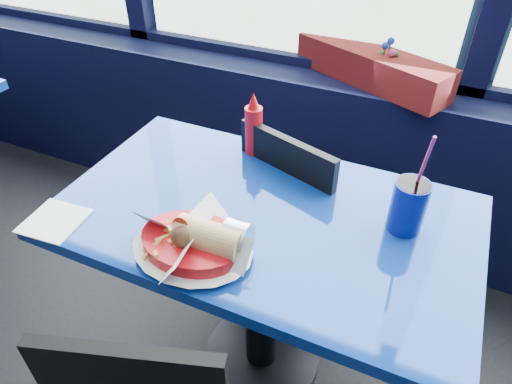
% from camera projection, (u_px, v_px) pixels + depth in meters
% --- Properties ---
extents(window_sill, '(5.00, 0.26, 0.80)m').
position_uv_depth(window_sill, '(278.00, 145.00, 2.25)').
color(window_sill, black).
rests_on(window_sill, ground).
extents(near_table, '(1.20, 0.70, 0.75)m').
position_uv_depth(near_table, '(263.00, 256.00, 1.43)').
color(near_table, black).
rests_on(near_table, ground).
extents(chair_near_back, '(0.49, 0.50, 0.87)m').
position_uv_depth(chair_near_back, '(285.00, 207.00, 1.72)').
color(chair_near_back, black).
rests_on(chair_near_back, ground).
extents(planter_box, '(0.68, 0.43, 0.13)m').
position_uv_depth(planter_box, '(371.00, 66.00, 1.85)').
color(planter_box, maroon).
rests_on(planter_box, window_sill).
extents(flower_vase, '(0.11, 0.11, 0.20)m').
position_uv_depth(flower_vase, '(384.00, 73.00, 1.81)').
color(flower_vase, silver).
rests_on(flower_vase, window_sill).
extents(food_basket, '(0.36, 0.36, 0.11)m').
position_uv_depth(food_basket, '(194.00, 242.00, 1.16)').
color(food_basket, red).
rests_on(food_basket, near_table).
extents(ketchup_bottle, '(0.06, 0.06, 0.22)m').
position_uv_depth(ketchup_bottle, '(254.00, 127.00, 1.50)').
color(ketchup_bottle, red).
rests_on(ketchup_bottle, near_table).
extents(soda_cup, '(0.09, 0.09, 0.32)m').
position_uv_depth(soda_cup, '(408.00, 205.00, 1.21)').
color(soda_cup, navy).
rests_on(soda_cup, near_table).
extents(napkin, '(0.17, 0.17, 0.00)m').
position_uv_depth(napkin, '(54.00, 221.00, 1.28)').
color(napkin, white).
rests_on(napkin, near_table).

